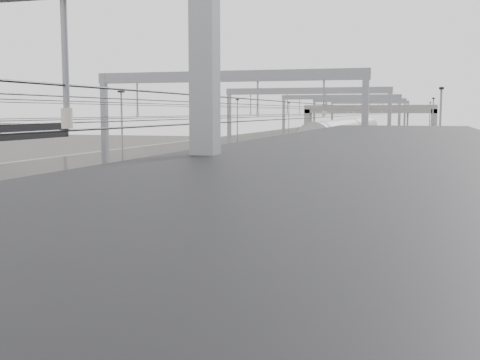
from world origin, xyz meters
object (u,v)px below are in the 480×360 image
Objects in this scene: train at (346,150)px; signal_green at (301,140)px; overbridge at (369,114)px; bench at (349,329)px.

train is 12.68m from signal_green.
overbridge is at bearing 81.11° from signal_green.
overbridge is at bearing 91.95° from train.
train reaches higher than bench.
overbridge is at bearing 94.57° from bench.
bench is at bearing -78.06° from signal_green.
train is at bearing 96.90° from bench.
train is 13.37× the size of signal_green.
overbridge reaches higher than train.
overbridge is 6.33× the size of signal_green.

